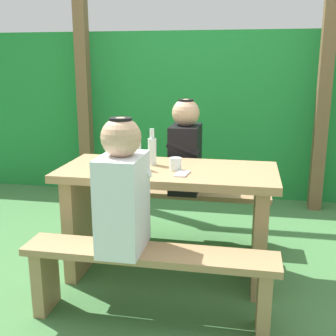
# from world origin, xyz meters

# --- Properties ---
(ground_plane) EXTENTS (12.00, 12.00, 0.00)m
(ground_plane) POSITION_xyz_m (0.00, 0.00, 0.00)
(ground_plane) COLOR #42743F
(hedge_backdrop) EXTENTS (6.40, 0.94, 1.72)m
(hedge_backdrop) POSITION_xyz_m (0.00, 2.26, 0.86)
(hedge_backdrop) COLOR #1F8035
(hedge_backdrop) RESTS_ON ground_plane
(pergola_post_left) EXTENTS (0.12, 0.12, 2.23)m
(pergola_post_left) POSITION_xyz_m (-1.18, 1.56, 1.11)
(pergola_post_left) COLOR brown
(pergola_post_left) RESTS_ON ground_plane
(pergola_post_right) EXTENTS (0.12, 0.12, 2.23)m
(pergola_post_right) POSITION_xyz_m (1.18, 1.56, 1.11)
(pergola_post_right) COLOR brown
(pergola_post_right) RESTS_ON ground_plane
(picnic_table) EXTENTS (1.40, 0.64, 0.74)m
(picnic_table) POSITION_xyz_m (0.00, 0.00, 0.51)
(picnic_table) COLOR #9E7A51
(picnic_table) RESTS_ON ground_plane
(bench_near) EXTENTS (1.40, 0.24, 0.43)m
(bench_near) POSITION_xyz_m (0.00, -0.56, 0.31)
(bench_near) COLOR #9E7A51
(bench_near) RESTS_ON ground_plane
(bench_far) EXTENTS (1.40, 0.24, 0.43)m
(bench_far) POSITION_xyz_m (0.00, 0.56, 0.31)
(bench_far) COLOR #9E7A51
(bench_far) RESTS_ON ground_plane
(person_white_shirt) EXTENTS (0.25, 0.35, 0.72)m
(person_white_shirt) POSITION_xyz_m (-0.14, -0.55, 0.76)
(person_white_shirt) COLOR silver
(person_white_shirt) RESTS_ON bench_near
(person_black_coat) EXTENTS (0.25, 0.35, 0.72)m
(person_black_coat) POSITION_xyz_m (0.03, 0.55, 0.76)
(person_black_coat) COLOR black
(person_black_coat) RESTS_ON bench_far
(drinking_glass) EXTENTS (0.08, 0.08, 0.08)m
(drinking_glass) POSITION_xyz_m (0.06, -0.04, 0.79)
(drinking_glass) COLOR silver
(drinking_glass) RESTS_ON picnic_table
(bottle_left) EXTENTS (0.06, 0.06, 0.23)m
(bottle_left) POSITION_xyz_m (-0.19, -0.05, 0.84)
(bottle_left) COLOR silver
(bottle_left) RESTS_ON picnic_table
(bottle_right) EXTENTS (0.06, 0.06, 0.24)m
(bottle_right) POSITION_xyz_m (-0.12, 0.08, 0.85)
(bottle_right) COLOR silver
(bottle_right) RESTS_ON picnic_table
(cell_phone) EXTENTS (0.09, 0.15, 0.01)m
(cell_phone) POSITION_xyz_m (0.11, -0.13, 0.75)
(cell_phone) COLOR silver
(cell_phone) RESTS_ON picnic_table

